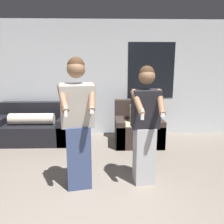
% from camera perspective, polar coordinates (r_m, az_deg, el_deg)
% --- Properties ---
extents(wall_back, '(6.79, 0.07, 2.70)m').
position_cam_1_polar(wall_back, '(5.28, -3.91, 8.62)').
color(wall_back, silver).
rests_on(wall_back, ground_plane).
extents(couch, '(1.73, 0.94, 0.83)m').
position_cam_1_polar(couch, '(5.20, -19.48, -3.89)').
color(couch, black).
rests_on(couch, ground_plane).
extents(armchair, '(0.98, 0.87, 0.91)m').
position_cam_1_polar(armchair, '(4.79, 6.75, -4.33)').
color(armchair, '#332823').
rests_on(armchair, ground_plane).
extents(person_left, '(0.49, 0.54, 1.75)m').
position_cam_1_polar(person_left, '(2.89, -8.94, -3.10)').
color(person_left, '#384770').
rests_on(person_left, ground_plane).
extents(person_right, '(0.43, 0.49, 1.65)m').
position_cam_1_polar(person_right, '(3.02, 8.67, -3.39)').
color(person_right, '#B2B2B7').
rests_on(person_right, ground_plane).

